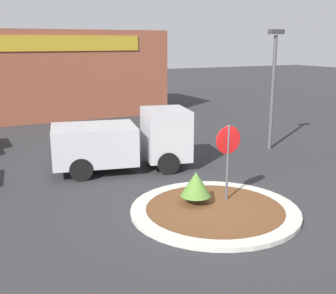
% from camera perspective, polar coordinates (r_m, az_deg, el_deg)
% --- Properties ---
extents(ground_plane, '(120.00, 120.00, 0.00)m').
position_cam_1_polar(ground_plane, '(12.38, 6.33, -8.77)').
color(ground_plane, '#2D2D30').
extents(traffic_island, '(4.87, 4.87, 0.13)m').
position_cam_1_polar(traffic_island, '(12.35, 6.34, -8.50)').
color(traffic_island, '#BCB7AD').
rests_on(traffic_island, ground_plane).
extents(stop_sign, '(0.84, 0.07, 2.42)m').
position_cam_1_polar(stop_sign, '(12.54, 8.12, -0.29)').
color(stop_sign, '#4C4C51').
rests_on(stop_sign, ground_plane).
extents(island_shrub, '(0.91, 0.91, 0.97)m').
position_cam_1_polar(island_shrub, '(12.40, 3.80, -5.01)').
color(island_shrub, brown).
rests_on(island_shrub, traffic_island).
extents(utility_truck, '(5.45, 3.20, 2.29)m').
position_cam_1_polar(utility_truck, '(16.06, -5.94, 0.90)').
color(utility_truck, '#B2B2B7').
rests_on(utility_truck, ground_plane).
extents(storefront_building, '(14.28, 6.07, 5.51)m').
position_cam_1_polar(storefront_building, '(29.26, -15.61, 9.58)').
color(storefront_building, brown).
rests_on(storefront_building, ground_plane).
extents(light_pole, '(0.70, 0.30, 5.30)m').
position_cam_1_polar(light_pole, '(19.41, 14.08, 8.92)').
color(light_pole, '#4C4C51').
rests_on(light_pole, ground_plane).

